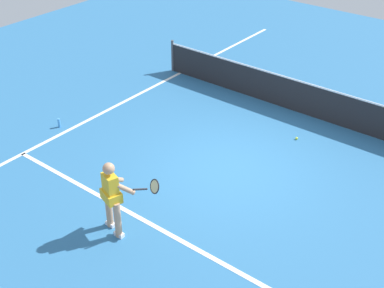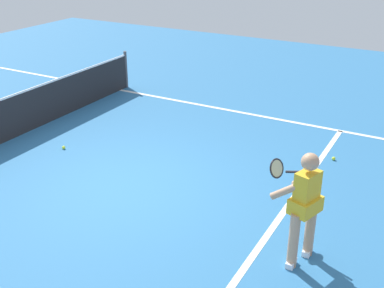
# 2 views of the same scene
# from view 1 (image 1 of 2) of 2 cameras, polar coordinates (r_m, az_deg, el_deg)

# --- Properties ---
(ground_plane) EXTENTS (24.23, 24.23, 0.00)m
(ground_plane) POSITION_cam_1_polar(r_m,az_deg,el_deg) (11.82, 4.14, -2.61)
(ground_plane) COLOR teal
(service_line_marking) EXTENTS (8.31, 0.10, 0.01)m
(service_line_marking) POSITION_cam_1_polar(r_m,az_deg,el_deg) (10.23, -4.08, -8.94)
(service_line_marking) COLOR white
(service_line_marking) RESTS_ON ground
(sideline_left_marking) EXTENTS (0.10, 16.64, 0.01)m
(sideline_left_marking) POSITION_cam_1_polar(r_m,az_deg,el_deg) (14.18, -9.80, 3.35)
(sideline_left_marking) COLOR white
(sideline_left_marking) RESTS_ON ground
(court_net) EXTENTS (8.99, 0.08, 0.99)m
(court_net) POSITION_cam_1_polar(r_m,az_deg,el_deg) (14.09, 11.92, 5.00)
(court_net) COLOR #4C4C51
(court_net) RESTS_ON ground
(tennis_player) EXTENTS (0.97, 0.88, 1.55)m
(tennis_player) POSITION_cam_1_polar(r_m,az_deg,el_deg) (9.70, -8.61, -5.52)
(tennis_player) COLOR tan
(tennis_player) RESTS_ON ground
(tennis_ball_mid) EXTENTS (0.07, 0.07, 0.07)m
(tennis_ball_mid) POSITION_cam_1_polar(r_m,az_deg,el_deg) (13.05, 11.34, 0.61)
(tennis_ball_mid) COLOR #D1E533
(tennis_ball_mid) RESTS_ON ground
(water_bottle) EXTENTS (0.07, 0.07, 0.24)m
(water_bottle) POSITION_cam_1_polar(r_m,az_deg,el_deg) (13.70, -14.29, 2.25)
(water_bottle) COLOR #4C9EE5
(water_bottle) RESTS_ON ground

